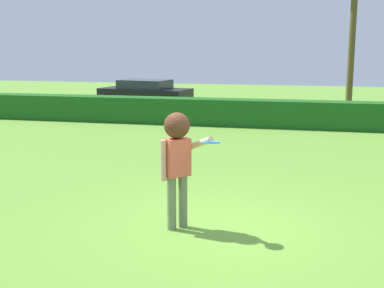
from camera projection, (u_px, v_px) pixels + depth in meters
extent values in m
plane|color=#619333|center=(215.00, 227.00, 8.03)|extent=(60.00, 60.00, 0.00)
cylinder|color=#697752|center=(183.00, 201.00, 7.97)|extent=(0.14, 0.14, 0.84)
cylinder|color=#697752|center=(172.00, 203.00, 7.87)|extent=(0.14, 0.14, 0.84)
cube|color=#E55646|center=(177.00, 157.00, 7.79)|extent=(0.42, 0.42, 0.58)
cylinder|color=tan|center=(200.00, 143.00, 7.63)|extent=(0.50, 0.50, 0.30)
cylinder|color=tan|center=(163.00, 160.00, 7.67)|extent=(0.09, 0.09, 0.62)
sphere|color=tan|center=(177.00, 127.00, 7.70)|extent=(0.22, 0.22, 0.22)
sphere|color=#512A1B|center=(177.00, 125.00, 7.70)|extent=(0.39, 0.39, 0.39)
cylinder|color=#268CE5|center=(211.00, 142.00, 7.41)|extent=(0.26, 0.26, 0.05)
cube|color=#1A561A|center=(270.00, 114.00, 17.90)|extent=(22.27, 0.90, 0.94)
cube|color=black|center=(145.00, 94.00, 23.91)|extent=(4.43, 2.38, 0.55)
cube|color=#2D333D|center=(145.00, 84.00, 23.82)|extent=(2.43, 1.91, 0.40)
cylinder|color=black|center=(181.00, 100.00, 24.17)|extent=(0.61, 0.20, 0.60)
cylinder|color=black|center=(166.00, 103.00, 22.63)|extent=(0.61, 0.20, 0.60)
cylinder|color=black|center=(127.00, 97.00, 25.29)|extent=(0.61, 0.20, 0.60)
cylinder|color=black|center=(109.00, 101.00, 23.75)|extent=(0.61, 0.20, 0.60)
cylinder|color=brown|center=(351.00, 54.00, 20.82)|extent=(0.26, 0.26, 4.96)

